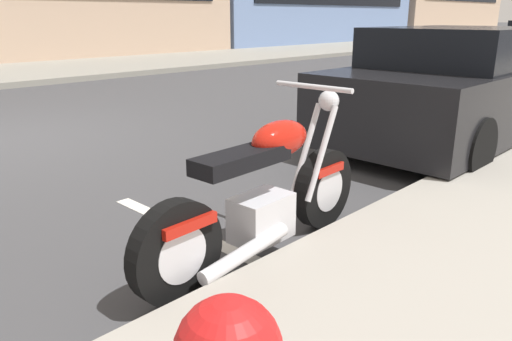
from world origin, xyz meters
TOP-DOWN VIEW (x-y plane):
  - sidewalk_far_curb at (12.00, 7.28)m, footprint 120.00×5.00m
  - parking_stall_stripe at (0.00, -4.18)m, footprint 0.12×2.20m
  - parked_motorcycle at (0.09, -4.69)m, footprint 2.02×0.62m
  - parked_car_far_down_curb at (4.06, -4.24)m, footprint 4.05×1.85m

SIDE VIEW (x-z plane):
  - parking_stall_stripe at x=0.00m, z-range 0.00..0.01m
  - sidewalk_far_curb at x=12.00m, z-range 0.00..0.14m
  - parked_motorcycle at x=0.09m, z-range -0.13..0.97m
  - parked_car_far_down_curb at x=4.06m, z-range -0.03..1.38m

